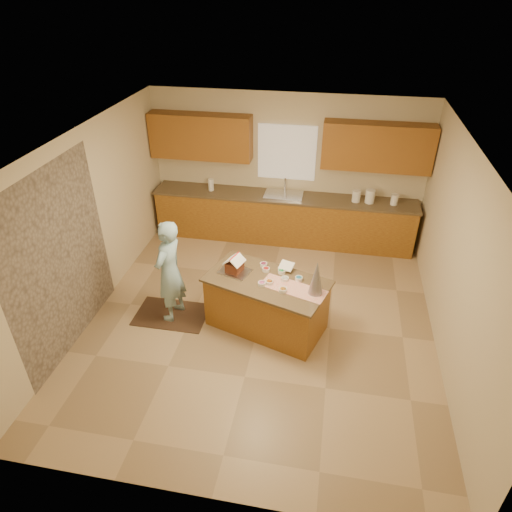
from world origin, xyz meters
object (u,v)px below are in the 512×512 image
boy (169,271)px  gingerbread_house (235,265)px  island_base (267,304)px  tinsel_tree (316,278)px

boy → gingerbread_house: bearing=109.5°
boy → gingerbread_house: size_ratio=5.05×
island_base → gingerbread_house: size_ratio=5.13×
tinsel_tree → gingerbread_house: tinsel_tree is taller
island_base → gingerbread_house: (-0.48, 0.11, 0.54)m
boy → gingerbread_house: boy is taller
island_base → gingerbread_house: gingerbread_house is taller
island_base → tinsel_tree: 0.97m
tinsel_tree → boy: size_ratio=0.31×
gingerbread_house → boy: bearing=-172.1°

